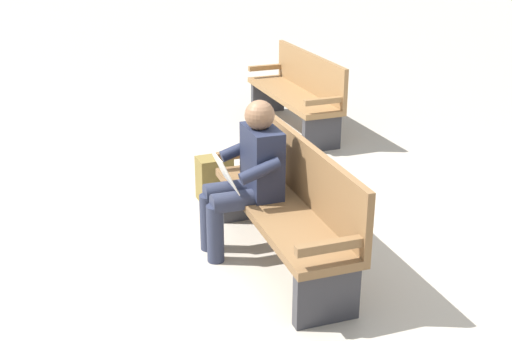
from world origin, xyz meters
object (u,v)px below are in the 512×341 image
backpack (214,179)px  bench_far (298,91)px  person_seated (248,173)px  bench_near (291,205)px

backpack → bench_far: size_ratio=0.22×
backpack → bench_far: bench_far is taller
backpack → bench_far: bearing=-39.4°
person_seated → backpack: 1.09m
backpack → person_seated: bearing=-178.3°
bench_near → person_seated: person_seated is taller
bench_near → bench_far: same height
bench_near → bench_far: size_ratio=0.99×
bench_near → backpack: bench_near is taller
person_seated → backpack: bearing=-0.7°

